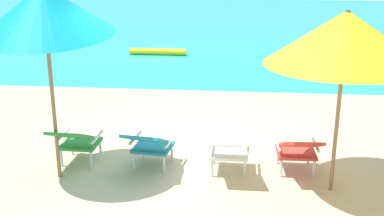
{
  "coord_description": "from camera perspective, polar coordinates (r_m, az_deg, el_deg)",
  "views": [
    {
      "loc": [
        0.64,
        -6.6,
        3.06
      ],
      "look_at": [
        0.0,
        0.25,
        0.75
      ],
      "focal_mm": 46.58,
      "sensor_mm": 36.0,
      "label": 1
    }
  ],
  "objects": [
    {
      "name": "lounge_chair_near_left",
      "position": [
        6.91,
        -4.95,
        -4.08
      ],
      "size": [
        0.65,
        0.94,
        0.68
      ],
      "color": "teal",
      "rests_on": "ground_plane"
    },
    {
      "name": "lounge_chair_near_right",
      "position": [
        6.72,
        4.24,
        -4.74
      ],
      "size": [
        0.56,
        0.88,
        0.68
      ],
      "color": "silver",
      "rests_on": "ground_plane"
    },
    {
      "name": "lounge_chair_far_left",
      "position": [
        7.19,
        -13.17,
        -3.6
      ],
      "size": [
        0.57,
        0.9,
        0.68
      ],
      "color": "#338E3D",
      "rests_on": "ground_plane"
    },
    {
      "name": "beach_umbrella_left",
      "position": [
        6.46,
        -16.54,
        10.67
      ],
      "size": [
        1.88,
        1.93,
        2.64
      ],
      "color": "olive",
      "rests_on": "ground_plane"
    },
    {
      "name": "beach_umbrella_right",
      "position": [
        6.14,
        17.16,
        7.71
      ],
      "size": [
        2.7,
        2.7,
        2.33
      ],
      "color": "olive",
      "rests_on": "ground_plane"
    },
    {
      "name": "swim_buoy",
      "position": [
        14.17,
        -3.94,
        6.47
      ],
      "size": [
        1.6,
        0.18,
        0.18
      ],
      "primitive_type": "cylinder",
      "rotation": [
        0.0,
        1.57,
        0.0
      ],
      "color": "yellow",
      "rests_on": "ocean_band"
    },
    {
      "name": "ocean_band",
      "position": [
        19.51,
        3.43,
        9.53
      ],
      "size": [
        40.0,
        18.0,
        0.01
      ],
      "primitive_type": "cube",
      "color": "#28B2B7",
      "rests_on": "ground_plane"
    },
    {
      "name": "ground_plane",
      "position": [
        11.05,
        1.81,
        2.49
      ],
      "size": [
        40.0,
        40.0,
        0.0
      ],
      "primitive_type": "plane",
      "color": "#CCB78E"
    },
    {
      "name": "lounge_chair_far_right",
      "position": [
        6.87,
        12.09,
        -4.61
      ],
      "size": [
        0.57,
        0.9,
        0.68
      ],
      "color": "red",
      "rests_on": "ground_plane"
    }
  ]
}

